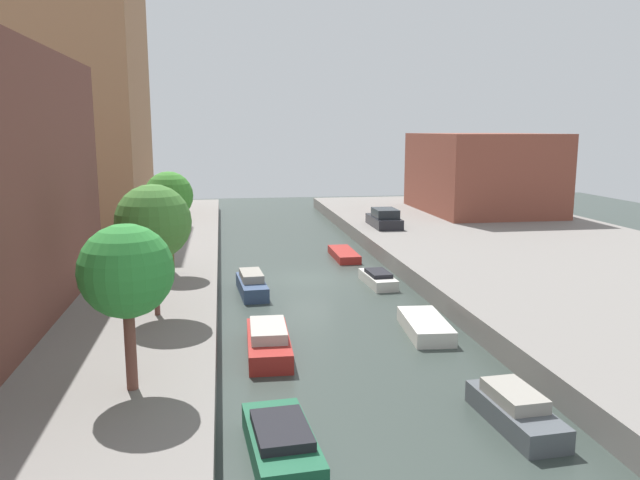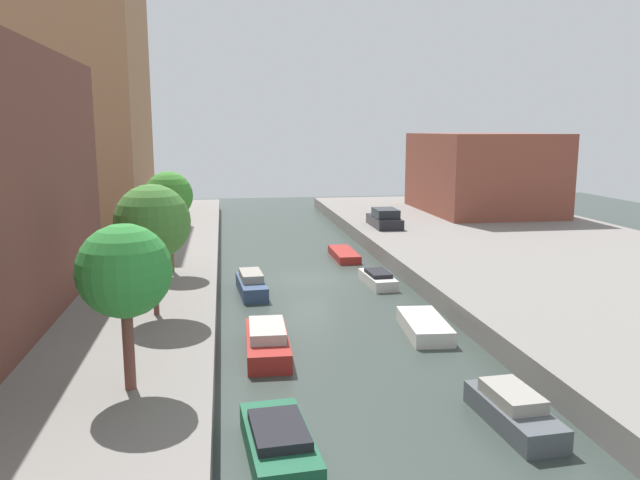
% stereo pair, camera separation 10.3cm
% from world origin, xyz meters
% --- Properties ---
extents(ground_plane, '(84.00, 84.00, 0.00)m').
position_xyz_m(ground_plane, '(0.00, 0.00, 0.00)').
color(ground_plane, '#333D38').
extents(quay_left, '(20.00, 64.00, 1.00)m').
position_xyz_m(quay_left, '(-15.00, 0.00, 0.50)').
color(quay_left, gray).
rests_on(quay_left, ground_plane).
extents(quay_right, '(20.00, 64.00, 1.00)m').
position_xyz_m(quay_right, '(15.00, 0.00, 0.50)').
color(quay_right, gray).
rests_on(quay_right, ground_plane).
extents(apartment_tower_far, '(10.00, 13.95, 22.11)m').
position_xyz_m(apartment_tower_far, '(-16.00, 20.60, 12.05)').
color(apartment_tower_far, '#9E704C').
rests_on(apartment_tower_far, quay_left).
extents(low_block_right, '(10.00, 13.33, 6.84)m').
position_xyz_m(low_block_right, '(18.00, 18.77, 4.42)').
color(low_block_right, brown).
rests_on(low_block_right, quay_right).
extents(street_tree_0, '(2.59, 2.59, 4.69)m').
position_xyz_m(street_tree_0, '(-7.28, -16.07, 4.37)').
color(street_tree_0, brown).
rests_on(street_tree_0, quay_left).
extents(street_tree_1, '(2.91, 2.91, 5.14)m').
position_xyz_m(street_tree_1, '(-7.28, -8.94, 4.68)').
color(street_tree_1, brown).
rests_on(street_tree_1, quay_left).
extents(street_tree_2, '(2.41, 2.41, 5.13)m').
position_xyz_m(street_tree_2, '(-7.28, -1.40, 4.88)').
color(street_tree_2, brown).
rests_on(street_tree_2, quay_left).
extents(parked_car, '(1.91, 4.48, 1.38)m').
position_xyz_m(parked_car, '(7.32, 11.50, 1.57)').
color(parked_car, black).
rests_on(parked_car, quay_right).
extents(moored_boat_left_0, '(1.84, 3.95, 0.95)m').
position_xyz_m(moored_boat_left_0, '(-3.36, -18.71, 0.42)').
color(moored_boat_left_0, '#195638').
rests_on(moored_boat_left_0, ground_plane).
extents(moored_boat_left_1, '(1.64, 4.46, 1.09)m').
position_xyz_m(moored_boat_left_1, '(-3.11, -11.21, 0.46)').
color(moored_boat_left_1, maroon).
rests_on(moored_boat_left_1, ground_plane).
extents(moored_boat_left_2, '(1.50, 4.08, 1.09)m').
position_xyz_m(moored_boat_left_2, '(-3.29, -2.53, 0.46)').
color(moored_boat_left_2, '#33476B').
rests_on(moored_boat_left_2, ground_plane).
extents(moored_boat_right_0, '(1.52, 3.69, 1.03)m').
position_xyz_m(moored_boat_right_0, '(3.28, -17.94, 0.44)').
color(moored_boat_right_0, '#4C5156').
rests_on(moored_boat_right_0, ground_plane).
extents(moored_boat_right_1, '(1.85, 3.87, 0.61)m').
position_xyz_m(moored_boat_right_1, '(3.37, -9.90, 0.31)').
color(moored_boat_right_1, beige).
rests_on(moored_boat_right_1, ground_plane).
extents(moored_boat_right_2, '(1.39, 3.49, 0.76)m').
position_xyz_m(moored_boat_right_2, '(3.45, -1.83, 0.34)').
color(moored_boat_right_2, beige).
rests_on(moored_boat_right_2, ground_plane).
extents(moored_boat_right_3, '(1.39, 4.30, 0.49)m').
position_xyz_m(moored_boat_right_3, '(3.01, 5.34, 0.25)').
color(moored_boat_right_3, maroon).
rests_on(moored_boat_right_3, ground_plane).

